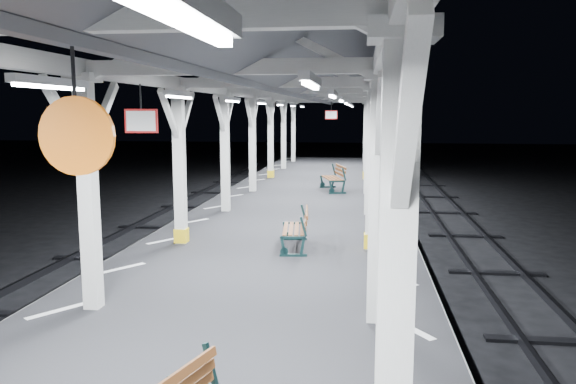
# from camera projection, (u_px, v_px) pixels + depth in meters

# --- Properties ---
(ground) EXTENTS (120.00, 120.00, 0.00)m
(ground) POSITION_uv_depth(u_px,v_px,m) (257.00, 328.00, 9.94)
(ground) COLOR black
(ground) RESTS_ON ground
(platform) EXTENTS (6.00, 50.00, 1.00)m
(platform) POSITION_uv_depth(u_px,v_px,m) (256.00, 301.00, 9.86)
(platform) COLOR black
(platform) RESTS_ON ground
(hazard_stripes_left) EXTENTS (1.00, 48.00, 0.01)m
(hazard_stripes_left) POSITION_uv_depth(u_px,v_px,m) (123.00, 268.00, 10.11)
(hazard_stripes_left) COLOR silver
(hazard_stripes_left) RESTS_ON platform
(hazard_stripes_right) EXTENTS (1.00, 48.00, 0.01)m
(hazard_stripes_right) POSITION_uv_depth(u_px,v_px,m) (399.00, 279.00, 9.48)
(hazard_stripes_right) COLOR silver
(hazard_stripes_right) RESTS_ON platform
(track_right) EXTENTS (2.20, 60.00, 0.16)m
(track_right) POSITION_uv_depth(u_px,v_px,m) (554.00, 338.00, 9.29)
(track_right) COLOR #2D2D33
(track_right) RESTS_ON ground
(canopy) EXTENTS (5.40, 49.00, 4.65)m
(canopy) POSITION_uv_depth(u_px,v_px,m) (254.00, 65.00, 9.26)
(canopy) COLOR silver
(canopy) RESTS_ON platform
(bench_mid) EXTENTS (0.69, 1.53, 0.80)m
(bench_mid) POSITION_uv_depth(u_px,v_px,m) (298.00, 228.00, 11.57)
(bench_mid) COLOR #122B2C
(bench_mid) RESTS_ON platform
(bench_far) EXTENTS (1.03, 1.78, 0.91)m
(bench_far) POSITION_uv_depth(u_px,v_px,m) (335.00, 177.00, 19.96)
(bench_far) COLOR #122B2C
(bench_far) RESTS_ON platform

